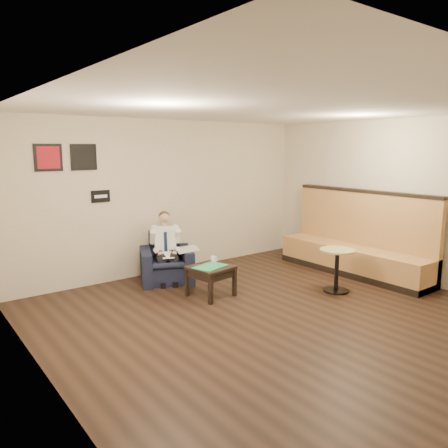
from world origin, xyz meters
TOP-DOWN VIEW (x-y plane):
  - ground at (0.00, 0.00)m, footprint 6.00×6.00m
  - wall_back at (0.00, 3.00)m, footprint 6.00×0.02m
  - wall_left at (-3.00, 0.00)m, footprint 0.02×6.00m
  - wall_right at (3.00, 0.00)m, footprint 0.02×6.00m
  - ceiling at (0.00, 0.00)m, footprint 6.00×6.00m
  - seating_sign at (-1.30, 2.98)m, footprint 0.32×0.02m
  - art_print_left at (-2.10, 2.98)m, footprint 0.42×0.03m
  - art_print_right at (-1.55, 2.98)m, footprint 0.42×0.03m
  - armchair at (-0.40, 2.42)m, footprint 1.14×1.14m
  - seated_man at (-0.44, 2.33)m, footprint 0.84×0.97m
  - lap_papers at (-0.48, 2.24)m, footprint 0.27×0.32m
  - newspaper at (-0.11, 2.20)m, footprint 0.50×0.56m
  - side_table at (-0.24, 1.32)m, footprint 0.67×0.67m
  - green_folder at (-0.27, 1.30)m, footprint 0.56×0.47m
  - coffee_mug at (-0.07, 1.48)m, footprint 0.10×0.10m
  - smartphone at (-0.21, 1.50)m, footprint 0.15×0.08m
  - banquette at (2.59, 0.76)m, footprint 0.70×2.95m
  - cafe_table at (1.51, 0.28)m, footprint 0.72×0.72m

SIDE VIEW (x-z plane):
  - ground at x=0.00m, z-range 0.00..0.00m
  - side_table at x=-0.24m, z-range 0.00..0.48m
  - cafe_table at x=1.51m, z-range 0.00..0.70m
  - armchair at x=-0.40m, z-range 0.00..0.84m
  - smartphone at x=-0.21m, z-range 0.48..0.49m
  - green_folder at x=-0.27m, z-range 0.48..0.50m
  - lap_papers at x=-0.48m, z-range 0.51..0.52m
  - coffee_mug at x=-0.07m, z-range 0.48..0.58m
  - newspaper at x=-0.11m, z-range 0.57..0.58m
  - seated_man at x=-0.44m, z-range 0.00..1.15m
  - banquette at x=2.59m, z-range 0.00..1.51m
  - wall_back at x=0.00m, z-range 0.00..2.80m
  - wall_left at x=-3.00m, z-range 0.00..2.80m
  - wall_right at x=3.00m, z-range 0.00..2.80m
  - seating_sign at x=-1.30m, z-range 1.40..1.60m
  - art_print_left at x=-2.10m, z-range 1.94..2.36m
  - art_print_right at x=-1.55m, z-range 1.94..2.36m
  - ceiling at x=0.00m, z-range 2.79..2.81m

